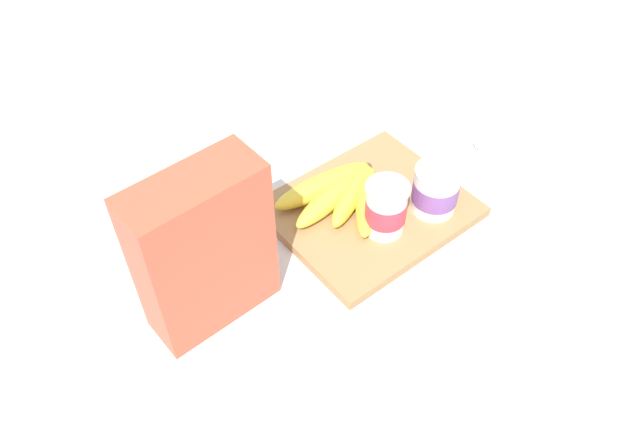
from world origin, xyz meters
The scene contains 7 objects.
ground_plane centered at (0.00, 0.00, 0.00)m, with size 2.40×2.40×0.00m, color silver.
cutting_board centered at (0.00, 0.00, 0.01)m, with size 0.30×0.25×0.02m, color #A37A4C.
cereal_box centered at (0.30, 0.00, 0.12)m, with size 0.18×0.08×0.25m, color #D85138.
yogurt_cup_front centered at (-0.08, 0.07, 0.06)m, with size 0.07×0.07×0.08m.
yogurt_cup_back centered at (0.02, 0.05, 0.06)m, with size 0.07×0.07×0.09m.
banana_bunch centered at (0.03, -0.04, 0.04)m, with size 0.19×0.16×0.04m.
spoon centered at (-0.25, 0.02, 0.01)m, with size 0.10×0.11×0.01m.
Camera 1 is at (0.50, 0.50, 0.74)m, focal length 34.99 mm.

